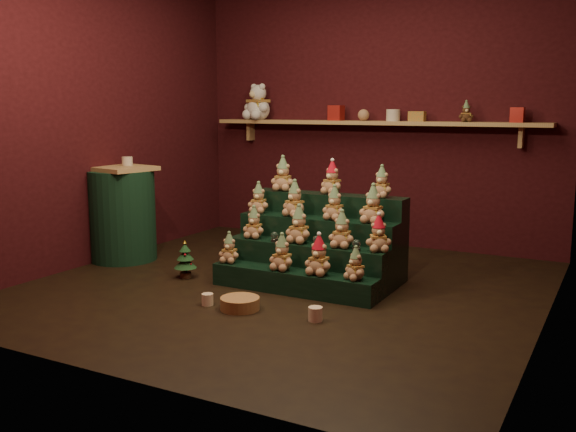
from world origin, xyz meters
The scene contains 41 objects.
ground centered at (0.00, 0.00, 0.00)m, with size 4.00×4.00×0.00m, color black.
back_wall centered at (0.00, 2.05, 1.40)m, with size 4.00×0.10×2.80m, color black.
front_wall centered at (0.00, -2.05, 1.40)m, with size 4.00×0.10×2.80m, color black.
left_wall centered at (-2.05, 0.00, 1.40)m, with size 0.10×4.00×2.80m, color black.
right_wall centered at (2.05, 0.00, 1.40)m, with size 0.10×4.00×2.80m, color black.
back_shelf centered at (0.00, 1.87, 1.29)m, with size 3.60×0.26×0.24m.
riser_tier_front centered at (0.14, -0.11, 0.09)m, with size 1.40×0.22×0.18m, color black.
riser_tier_midfront centered at (0.14, 0.11, 0.18)m, with size 1.40×0.22×0.36m, color black.
riser_tier_midback centered at (0.14, 0.33, 0.27)m, with size 1.40×0.22×0.54m, color black.
riser_tier_back centered at (0.14, 0.55, 0.36)m, with size 1.40×0.22×0.72m, color black.
teddy_0 centered at (-0.46, -0.11, 0.31)m, with size 0.18×0.16×0.25m, color tan, non-canonical shape.
teddy_1 centered at (0.05, -0.12, 0.32)m, with size 0.21×0.19×0.29m, color tan, non-canonical shape.
teddy_2 centered at (0.37, -0.12, 0.33)m, with size 0.22×0.20×0.31m, color tan, non-canonical shape.
teddy_3 centered at (0.67, -0.12, 0.30)m, with size 0.18×0.16×0.25m, color tan, non-canonical shape.
teddy_4 centered at (-0.35, 0.11, 0.49)m, with size 0.19×0.17×0.27m, color tan, non-canonical shape.
teddy_5 centered at (0.07, 0.11, 0.51)m, with size 0.22×0.20×0.31m, color tan, non-canonical shape.
teddy_6 centered at (0.46, 0.12, 0.51)m, with size 0.21×0.19×0.29m, color tan, non-canonical shape.
teddy_7 centered at (0.76, 0.13, 0.50)m, with size 0.20×0.18×0.28m, color tan, non-canonical shape.
teddy_8 centered at (-0.44, 0.32, 0.67)m, with size 0.19×0.17×0.27m, color tan, non-canonical shape.
teddy_9 centered at (-0.07, 0.31, 0.69)m, with size 0.22×0.19×0.30m, color tan, non-canonical shape.
teddy_10 centered at (0.30, 0.32, 0.68)m, with size 0.20×0.18×0.28m, color tan, non-canonical shape.
teddy_11 centered at (0.63, 0.32, 0.69)m, with size 0.22×0.20×0.31m, color tan, non-canonical shape.
teddy_12 centered at (-0.31, 0.55, 0.87)m, with size 0.22×0.19×0.30m, color tan, non-canonical shape.
teddy_13 centered at (0.17, 0.54, 0.86)m, with size 0.20×0.18×0.28m, color tan, non-canonical shape.
teddy_14 centered at (0.62, 0.55, 0.85)m, with size 0.19×0.17×0.26m, color tan, non-canonical shape.
snow_globe_a centered at (-0.12, 0.05, 0.40)m, with size 0.06×0.06×0.08m.
snow_globe_b centered at (0.27, 0.05, 0.41)m, with size 0.07×0.07×0.09m.
snow_globe_c centered at (0.61, 0.05, 0.41)m, with size 0.07×0.07×0.09m.
side_table centered at (-1.84, 0.12, 0.45)m, with size 0.68×0.63×0.91m.
table_ornament centered at (-1.84, 0.22, 0.95)m, with size 0.10×0.10×0.08m, color beige.
mini_christmas_tree centered at (-0.90, -0.14, 0.16)m, with size 0.20×0.20×0.33m.
mug_left centered at (-0.28, -0.70, 0.04)m, with size 0.09×0.09×0.09m, color beige.
mug_right centered at (0.59, -0.64, 0.05)m, with size 0.10×0.10×0.10m, color beige.
wicker_basket centered at (-0.01, -0.67, 0.05)m, with size 0.29×0.29×0.09m, color #A46F42.
white_bear centered at (-1.34, 1.84, 1.57)m, with size 0.36×0.32×0.50m, color white, non-canonical shape.
brown_bear centered at (1.00, 1.84, 1.42)m, with size 0.14×0.13×0.20m, color #4C2B19, non-canonical shape.
gift_tin_red_a centered at (-0.38, 1.85, 1.40)m, with size 0.14×0.14×0.16m, color maroon.
gift_tin_cream centered at (0.26, 1.85, 1.38)m, with size 0.14×0.14×0.12m, color beige.
gift_tin_red_b centered at (1.47, 1.85, 1.39)m, with size 0.12×0.12×0.14m, color maroon.
shelf_plush_ball centered at (-0.06, 1.85, 1.38)m, with size 0.12×0.12×0.12m, color tan.
scarf_gift_box centered at (0.51, 1.85, 1.37)m, with size 0.16×0.10×0.10m, color orange.
Camera 1 is at (2.43, -4.48, 1.47)m, focal length 40.00 mm.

